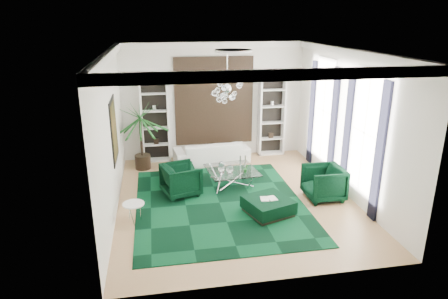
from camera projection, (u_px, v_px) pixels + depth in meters
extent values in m
cube|color=tan|center=(235.00, 199.00, 10.52)|extent=(6.00, 7.00, 0.02)
cube|color=white|center=(236.00, 50.00, 9.31)|extent=(6.00, 7.00, 0.02)
cube|color=silver|center=(214.00, 101.00, 13.19)|extent=(6.00, 0.02, 3.80)
cube|color=silver|center=(278.00, 185.00, 6.64)|extent=(6.00, 0.02, 3.80)
cube|color=silver|center=(110.00, 135.00, 9.41)|extent=(0.02, 7.00, 3.80)
cube|color=silver|center=(348.00, 123.00, 10.42)|extent=(0.02, 7.00, 3.80)
cylinder|color=white|center=(233.00, 51.00, 9.60)|extent=(0.90, 0.90, 0.05)
cube|color=black|center=(214.00, 101.00, 13.14)|extent=(2.50, 0.06, 2.80)
cube|color=black|center=(114.00, 130.00, 9.99)|extent=(0.04, 1.30, 1.60)
cube|color=white|center=(365.00, 133.00, 9.57)|extent=(0.03, 1.10, 2.90)
cube|color=black|center=(380.00, 153.00, 8.92)|extent=(0.07, 0.30, 3.25)
cube|color=black|center=(347.00, 134.00, 10.38)|extent=(0.07, 0.30, 3.25)
cube|color=white|center=(324.00, 111.00, 11.81)|extent=(0.03, 1.10, 2.90)
cube|color=black|center=(333.00, 126.00, 11.16)|extent=(0.07, 0.30, 3.25)
cube|color=black|center=(312.00, 113.00, 12.62)|extent=(0.07, 0.30, 3.25)
cube|color=black|center=(219.00, 203.00, 10.23)|extent=(4.20, 5.00, 0.02)
imported|color=white|center=(212.00, 152.00, 13.00)|extent=(2.48, 1.17, 0.70)
imported|color=black|center=(181.00, 180.00, 10.62)|extent=(1.15, 1.13, 0.85)
imported|color=black|center=(324.00, 183.00, 10.38)|extent=(0.97, 0.94, 0.88)
cube|color=black|center=(178.00, 174.00, 11.54)|extent=(0.97, 0.97, 0.42)
cube|color=black|center=(268.00, 206.00, 9.63)|extent=(1.26, 1.26, 0.40)
cube|color=white|center=(268.00, 198.00, 9.56)|extent=(0.40, 0.27, 0.03)
cylinder|color=white|center=(134.00, 213.00, 9.21)|extent=(0.59, 0.59, 0.48)
imported|color=#19591E|center=(246.00, 168.00, 10.97)|extent=(0.14, 0.12, 0.24)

